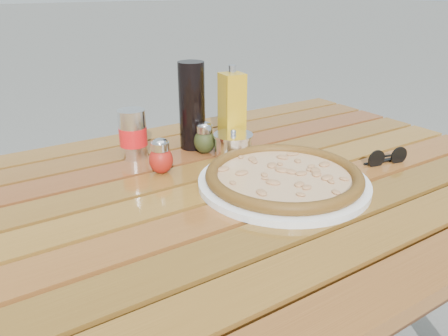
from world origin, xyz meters
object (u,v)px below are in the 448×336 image
plate (283,182)px  pizza (284,175)px  soda_can (133,135)px  olive_oil_cruet (232,110)px  oregano_shaker (205,138)px  sunglasses (387,158)px  parmesan_tin (233,145)px  dark_bottle (192,106)px  table (229,215)px  pepper_shaker (161,157)px

plate → pizza: bearing=-45.0°
soda_can → olive_oil_cruet: olive_oil_cruet is taller
oregano_shaker → sunglasses: size_ratio=0.74×
pizza → parmesan_tin: parmesan_tin is taller
olive_oil_cruet → parmesan_tin: (-0.04, -0.07, -0.07)m
pizza → dark_bottle: size_ratio=2.04×
olive_oil_cruet → sunglasses: size_ratio=1.89×
table → oregano_shaker: 0.23m
table → pizza: 0.15m
pepper_shaker → sunglasses: bearing=-27.5°
pizza → oregano_shaker: bearing=99.2°
pepper_shaker → oregano_shaker: 0.16m
pepper_shaker → dark_bottle: size_ratio=0.37×
pizza → olive_oil_cruet: olive_oil_cruet is taller
table → dark_bottle: 0.31m
soda_can → parmesan_tin: 0.24m
soda_can → parmesan_tin: bearing=-32.3°
olive_oil_cruet → dark_bottle: bearing=153.1°
table → plate: size_ratio=3.89×
table → sunglasses: sunglasses is taller
pizza → dark_bottle: (-0.05, 0.31, 0.09)m
oregano_shaker → pepper_shaker: bearing=-159.5°
sunglasses → pizza: bearing=-175.5°
plate → pizza: 0.02m
dark_bottle → pepper_shaker: bearing=-142.9°
pepper_shaker → dark_bottle: (0.14, 0.11, 0.07)m
dark_bottle → olive_oil_cruet: size_ratio=1.05×
sunglasses → olive_oil_cruet: bearing=140.7°
pepper_shaker → olive_oil_cruet: bearing=14.7°
pizza → oregano_shaker: oregano_shaker is taller
soda_can → olive_oil_cruet: (0.25, -0.06, 0.04)m
plate → olive_oil_cruet: olive_oil_cruet is taller
soda_can → sunglasses: size_ratio=1.08×
table → plate: (0.09, -0.07, 0.08)m
plate → soda_can: (-0.20, 0.32, 0.05)m
olive_oil_cruet → plate: bearing=-99.6°
olive_oil_cruet → table: bearing=-125.1°
parmesan_tin → olive_oil_cruet: bearing=58.6°
soda_can → plate: bearing=-57.9°
dark_bottle → olive_oil_cruet: 0.10m
dark_bottle → table: bearing=-101.1°
plate → pizza: (0.00, -0.00, 0.02)m
dark_bottle → sunglasses: size_ratio=1.98×
oregano_shaker → plate: bearing=-80.8°
pepper_shaker → oregano_shaker: same height
plate → soda_can: 0.38m
plate → soda_can: size_ratio=3.00×
pepper_shaker → parmesan_tin: size_ratio=0.68×
pizza → soda_can: size_ratio=3.73×
pizza → soda_can: 0.38m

